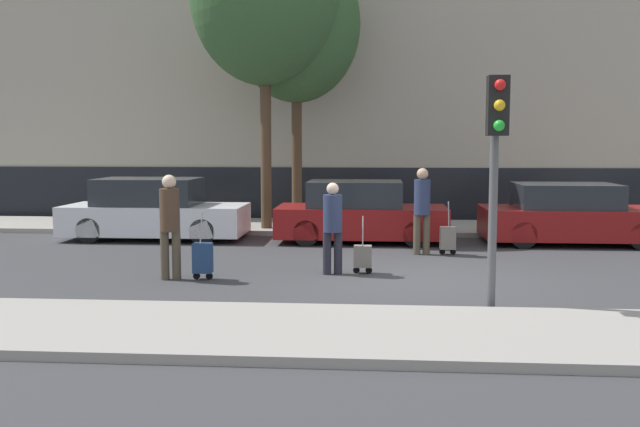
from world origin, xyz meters
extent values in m
plane|color=#38383A|center=(0.00, 0.00, 0.00)|extent=(80.00, 80.00, 0.00)
cube|color=gray|center=(0.00, -3.75, 0.06)|extent=(28.00, 2.50, 0.12)
cube|color=gray|center=(0.00, 7.00, 0.06)|extent=(28.00, 3.00, 0.12)
cube|color=#A89E8C|center=(0.00, 10.52, 5.66)|extent=(28.00, 2.64, 11.33)
cube|color=black|center=(0.00, 9.18, 0.80)|extent=(27.44, 0.06, 1.60)
cube|color=silver|center=(-6.01, 4.64, 0.49)|extent=(4.36, 1.81, 0.70)
cube|color=#23282D|center=(-6.18, 4.64, 1.16)|extent=(2.40, 1.59, 0.64)
cylinder|color=black|center=(-4.66, 3.83, 0.30)|extent=(0.60, 0.18, 0.60)
cylinder|color=black|center=(-4.66, 5.46, 0.30)|extent=(0.60, 0.18, 0.60)
cylinder|color=black|center=(-7.36, 3.83, 0.30)|extent=(0.60, 0.18, 0.60)
cylinder|color=black|center=(-7.36, 5.46, 0.30)|extent=(0.60, 0.18, 0.60)
cube|color=maroon|center=(-1.00, 4.60, 0.49)|extent=(4.00, 1.84, 0.70)
cube|color=#23282D|center=(-1.16, 4.60, 1.14)|extent=(2.20, 1.62, 0.60)
cylinder|color=black|center=(0.24, 3.77, 0.30)|extent=(0.60, 0.18, 0.60)
cylinder|color=black|center=(0.24, 5.43, 0.30)|extent=(0.60, 0.18, 0.60)
cylinder|color=black|center=(-2.24, 3.77, 0.30)|extent=(0.60, 0.18, 0.60)
cylinder|color=black|center=(-2.24, 5.43, 0.30)|extent=(0.60, 0.18, 0.60)
cube|color=maroon|center=(3.89, 4.65, 0.49)|extent=(4.11, 1.91, 0.70)
cube|color=#23282D|center=(3.73, 4.65, 1.12)|extent=(2.26, 1.68, 0.56)
cylinder|color=black|center=(5.17, 5.52, 0.30)|extent=(0.60, 0.18, 0.60)
cylinder|color=black|center=(2.62, 3.78, 0.30)|extent=(0.60, 0.18, 0.60)
cylinder|color=black|center=(2.62, 5.52, 0.30)|extent=(0.60, 0.18, 0.60)
cylinder|color=#4C4233|center=(-4.08, -0.34, 0.42)|extent=(0.15, 0.15, 0.84)
cylinder|color=#4C4233|center=(-4.28, -0.36, 0.42)|extent=(0.15, 0.15, 0.84)
cylinder|color=#473323|center=(-4.18, -0.35, 1.21)|extent=(0.34, 0.34, 0.73)
sphere|color=beige|center=(-4.18, -0.35, 1.69)|extent=(0.24, 0.24, 0.24)
cube|color=navy|center=(-3.64, -0.30, 0.38)|extent=(0.32, 0.24, 0.51)
cylinder|color=black|center=(-3.75, -0.30, 0.06)|extent=(0.12, 0.03, 0.12)
cylinder|color=black|center=(-3.52, -0.30, 0.06)|extent=(0.12, 0.03, 0.12)
cylinder|color=gray|center=(-3.64, -0.37, 0.91)|extent=(0.02, 0.19, 0.53)
cylinder|color=#23232D|center=(-1.34, 0.39, 0.38)|extent=(0.15, 0.15, 0.77)
cylinder|color=#23232D|center=(-1.53, 0.35, 0.38)|extent=(0.15, 0.15, 0.77)
cylinder|color=#283351|center=(-1.43, 0.37, 1.10)|extent=(0.34, 0.34, 0.67)
sphere|color=beige|center=(-1.43, 0.37, 1.54)|extent=(0.22, 0.22, 0.22)
cube|color=slate|center=(-0.90, 0.49, 0.31)|extent=(0.32, 0.24, 0.39)
cylinder|color=black|center=(-1.01, 0.49, 0.06)|extent=(0.12, 0.03, 0.12)
cylinder|color=black|center=(-0.78, 0.49, 0.06)|extent=(0.12, 0.03, 0.12)
cylinder|color=gray|center=(-0.90, 0.41, 0.78)|extent=(0.02, 0.19, 0.53)
cylinder|color=#4C4233|center=(0.40, 2.76, 0.42)|extent=(0.15, 0.15, 0.85)
cylinder|color=#4C4233|center=(0.20, 2.76, 0.42)|extent=(0.15, 0.15, 0.85)
cylinder|color=#283351|center=(0.30, 2.76, 1.22)|extent=(0.34, 0.34, 0.74)
sphere|color=tan|center=(0.30, 2.76, 1.70)|extent=(0.24, 0.24, 0.24)
cube|color=slate|center=(0.85, 2.78, 0.35)|extent=(0.32, 0.24, 0.47)
cylinder|color=black|center=(0.74, 2.78, 0.06)|extent=(0.12, 0.03, 0.12)
cylinder|color=black|center=(0.96, 2.78, 0.06)|extent=(0.12, 0.03, 0.12)
cylinder|color=gray|center=(0.85, 2.71, 0.86)|extent=(0.02, 0.19, 0.53)
cylinder|color=#515154|center=(0.95, -2.25, 1.62)|extent=(0.12, 0.12, 3.25)
cube|color=black|center=(0.95, -2.43, 2.85)|extent=(0.28, 0.24, 0.80)
sphere|color=red|center=(0.95, -2.58, 3.11)|extent=(0.15, 0.15, 0.15)
sphere|color=gold|center=(0.95, -2.58, 2.85)|extent=(0.15, 0.15, 0.15)
sphere|color=green|center=(0.95, -2.58, 2.58)|extent=(0.15, 0.15, 0.15)
cylinder|color=#4C3826|center=(-3.53, 6.16, 2.25)|extent=(0.28, 0.28, 4.27)
cylinder|color=#4C3826|center=(-2.84, 7.24, 2.04)|extent=(0.28, 0.28, 3.83)
ellipsoid|color=#33562D|center=(-2.84, 7.24, 5.53)|extent=(3.45, 3.45, 4.22)
camera|label=1|loc=(-0.66, -12.22, 2.37)|focal=40.00mm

